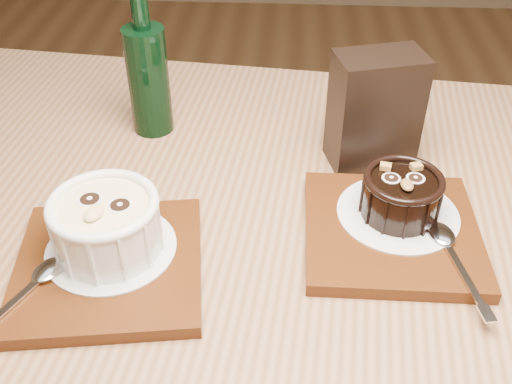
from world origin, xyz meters
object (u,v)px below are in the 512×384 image
Objects in this scene: condiment_stand at (375,110)px; table at (266,301)px; tray_right at (391,231)px; ramekin_dark at (402,193)px; ramekin_white at (106,223)px; green_bottle at (148,77)px; tray_left at (109,266)px.

table is at bearing -126.57° from condiment_stand.
ramekin_dark is (0.01, 0.02, 0.04)m from tray_right.
table is 0.26m from condiment_stand.
green_bottle reaches higher than ramekin_white.
table is 0.21m from ramekin_white.
ramekin_white is at bearing -88.52° from green_bottle.
ramekin_white is 0.30m from ramekin_dark.
table is at bearing -53.46° from green_bottle.
tray_left is at bearing -74.38° from ramekin_white.
table is 15.10× the size of ramekin_dark.
tray_left is at bearing -88.45° from green_bottle.
green_bottle is (-0.16, 0.22, 0.17)m from table.
tray_left is 0.91× the size of green_bottle.
ramekin_white is 0.54× the size of green_bottle.
ramekin_dark is 0.35m from green_bottle.
tray_left is 1.68× the size of ramekin_white.
table is 7.08× the size of tray_right.
ramekin_white reaches higher than ramekin_dark.
tray_left and tray_right have the same top height.
condiment_stand is 0.71× the size of green_bottle.
tray_left is at bearing -166.55° from tray_right.
condiment_stand is (-0.02, 0.12, 0.03)m from ramekin_dark.
condiment_stand reaches higher than tray_right.
ramekin_white is 0.29m from tray_right.
ramekin_dark is (0.29, 0.09, 0.04)m from tray_left.
green_bottle reaches higher than table.
condiment_stand is at bearing 94.48° from tray_right.
green_bottle is (-0.28, 0.06, 0.01)m from condiment_stand.
tray_left is (-0.15, -0.05, 0.10)m from table.
green_bottle is at bearing 145.66° from tray_right.
ramekin_white is 0.34m from condiment_stand.
ramekin_white is at bearing -144.72° from condiment_stand.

